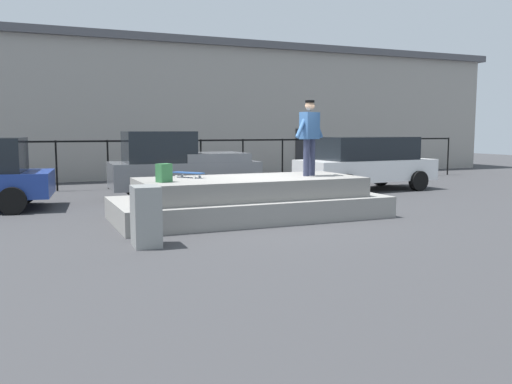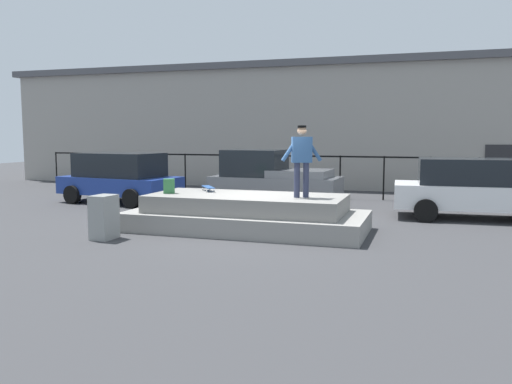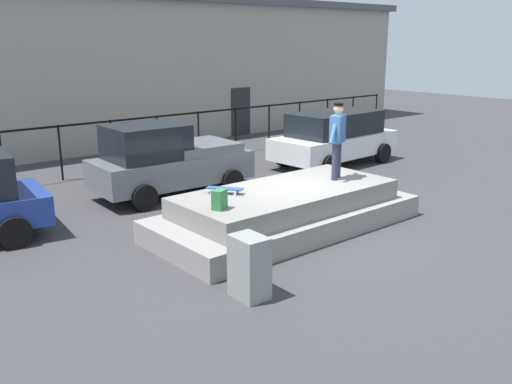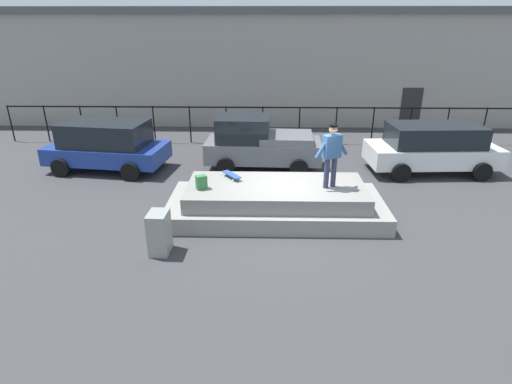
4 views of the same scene
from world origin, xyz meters
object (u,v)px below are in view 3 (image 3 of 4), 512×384
car_white_hatchback_far (335,137)px  utility_box (249,267)px  backpack (219,200)px  skateboard (225,189)px  car_grey_pickup_mid (167,160)px  skateboarder (337,135)px

car_white_hatchback_far → utility_box: car_white_hatchback_far is taller
backpack → car_white_hatchback_far: car_white_hatchback_far is taller
skateboard → backpack: bearing=-132.1°
backpack → skateboard: bearing=23.2°
car_grey_pickup_mid → car_white_hatchback_far: car_grey_pickup_mid is taller
car_grey_pickup_mid → car_white_hatchback_far: 6.13m
skateboard → backpack: backpack is taller
car_white_hatchback_far → utility_box: size_ratio=4.47×
backpack → utility_box: bearing=-137.5°
skateboarder → utility_box: (-4.17, -1.96, -1.39)m
skateboard → utility_box: 3.02m
backpack → car_white_hatchback_far: size_ratio=0.08×
backpack → car_white_hatchback_far: (7.61, 3.99, -0.17)m
skateboard → car_grey_pickup_mid: (0.75, 3.46, -0.06)m
car_grey_pickup_mid → utility_box: (-2.23, -6.05, -0.43)m
backpack → utility_box: size_ratio=0.37×
skateboard → backpack: (-0.74, -0.81, 0.09)m
skateboarder → backpack: bearing=-176.9°
car_white_hatchback_far → skateboarder: bearing=-137.8°
backpack → car_white_hatchback_far: 8.59m
backpack → car_white_hatchback_far: bearing=3.0°
skateboarder → car_white_hatchback_far: (4.18, 3.80, -0.98)m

